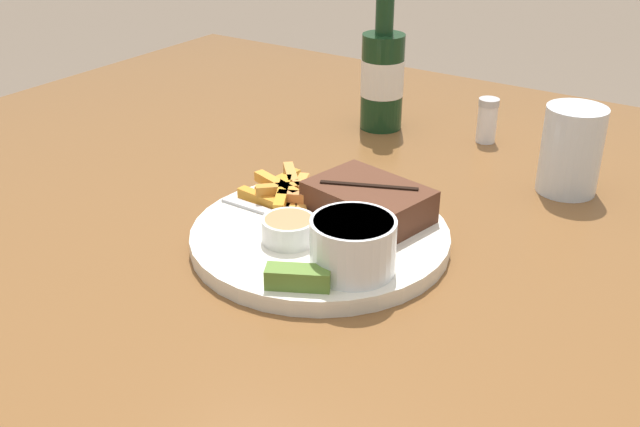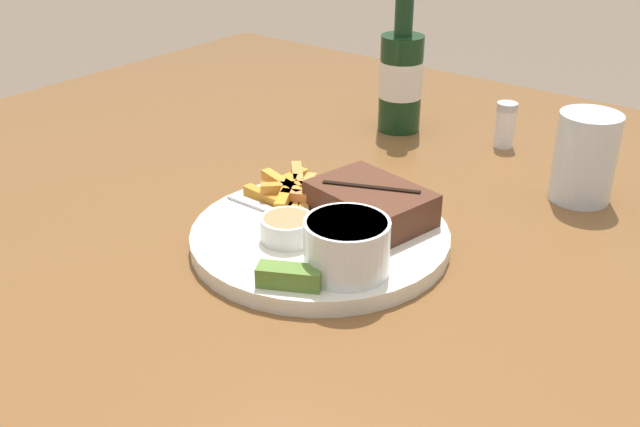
# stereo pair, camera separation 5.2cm
# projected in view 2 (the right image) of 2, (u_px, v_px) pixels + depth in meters

# --- Properties ---
(dining_table) EXTENTS (1.48, 1.35, 0.75)m
(dining_table) POSITION_uv_depth(u_px,v_px,m) (320.00, 293.00, 0.85)
(dining_table) COLOR brown
(dining_table) RESTS_ON ground_plane
(dinner_plate) EXTENTS (0.28, 0.28, 0.02)m
(dinner_plate) POSITION_uv_depth(u_px,v_px,m) (320.00, 237.00, 0.81)
(dinner_plate) COLOR silver
(dinner_plate) RESTS_ON dining_table
(steak_portion) EXTENTS (0.14, 0.11, 0.04)m
(steak_portion) POSITION_uv_depth(u_px,v_px,m) (371.00, 203.00, 0.83)
(steak_portion) COLOR #512D1E
(steak_portion) RESTS_ON dinner_plate
(fries_pile) EXTENTS (0.12, 0.13, 0.02)m
(fries_pile) POSITION_uv_depth(u_px,v_px,m) (297.00, 192.00, 0.87)
(fries_pile) COLOR #CC7A3F
(fries_pile) RESTS_ON dinner_plate
(coleslaw_cup) EXTENTS (0.08, 0.08, 0.05)m
(coleslaw_cup) POSITION_uv_depth(u_px,v_px,m) (347.00, 243.00, 0.72)
(coleslaw_cup) COLOR white
(coleslaw_cup) RESTS_ON dinner_plate
(dipping_sauce_cup) EXTENTS (0.06, 0.06, 0.03)m
(dipping_sauce_cup) POSITION_uv_depth(u_px,v_px,m) (287.00, 227.00, 0.78)
(dipping_sauce_cup) COLOR silver
(dipping_sauce_cup) RESTS_ON dinner_plate
(pickle_spear) EXTENTS (0.06, 0.05, 0.02)m
(pickle_spear) POSITION_uv_depth(u_px,v_px,m) (289.00, 276.00, 0.71)
(pickle_spear) COLOR #567A2D
(pickle_spear) RESTS_ON dinner_plate
(fork_utensil) EXTENTS (0.13, 0.01, 0.00)m
(fork_utensil) POSITION_uv_depth(u_px,v_px,m) (269.00, 210.00, 0.85)
(fork_utensil) COLOR #B7B7BC
(fork_utensil) RESTS_ON dinner_plate
(beer_bottle) EXTENTS (0.06, 0.06, 0.23)m
(beer_bottle) POSITION_uv_depth(u_px,v_px,m) (401.00, 77.00, 1.10)
(beer_bottle) COLOR #143319
(beer_bottle) RESTS_ON dining_table
(drinking_glass) EXTENTS (0.07, 0.07, 0.11)m
(drinking_glass) POSITION_uv_depth(u_px,v_px,m) (585.00, 157.00, 0.90)
(drinking_glass) COLOR silver
(drinking_glass) RESTS_ON dining_table
(salt_shaker) EXTENTS (0.03, 0.03, 0.07)m
(salt_shaker) POSITION_uv_depth(u_px,v_px,m) (505.00, 125.00, 1.06)
(salt_shaker) COLOR white
(salt_shaker) RESTS_ON dining_table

